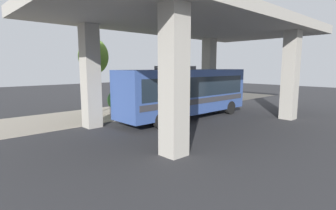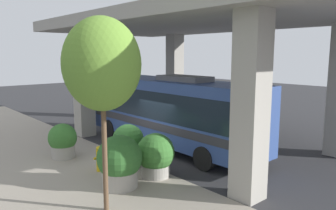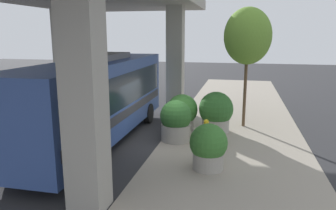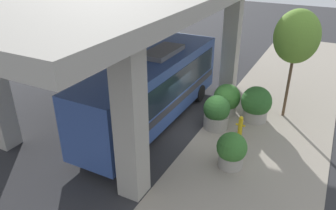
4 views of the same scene
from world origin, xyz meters
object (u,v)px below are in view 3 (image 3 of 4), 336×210
bus (97,96)px  street_tree_near (248,36)px  planter_front (208,147)px  fire_hydrant (206,132)px  planter_extra (182,112)px  planter_back (176,121)px  planter_middle (216,112)px

bus → street_tree_near: street_tree_near is taller
bus → planter_front: bus is taller
bus → street_tree_near: bearing=-147.1°
fire_hydrant → planter_extra: 2.37m
planter_extra → fire_hydrant: bearing=125.1°
fire_hydrant → planter_extra: bearing=-54.9°
bus → planter_back: (-3.10, -0.90, -1.12)m
bus → fire_hydrant: (-4.40, -0.75, -1.44)m
bus → street_tree_near: (-5.92, -3.83, 2.38)m
planter_extra → bus: bearing=41.1°
planter_middle → bus: bearing=29.5°
planter_middle → street_tree_near: 3.85m
planter_middle → street_tree_near: street_tree_near is taller
planter_extra → planter_back: bearing=91.4°
bus → planter_middle: 5.44m
planter_middle → planter_back: bearing=48.1°
fire_hydrant → street_tree_near: street_tree_near is taller
bus → planter_front: (-4.75, 1.84, -1.18)m
planter_extra → street_tree_near: street_tree_near is taller
fire_hydrant → planter_front: bearing=97.7°
bus → planter_middle: bearing=-150.5°
bus → street_tree_near: size_ratio=1.85×
planter_extra → street_tree_near: size_ratio=0.30×
planter_front → street_tree_near: size_ratio=0.28×
fire_hydrant → planter_middle: planter_middle is taller
planter_extra → street_tree_near: (-2.86, -1.16, 3.52)m
planter_back → planter_extra: (0.04, -1.76, -0.02)m
planter_front → bus: bearing=-21.2°
planter_extra → street_tree_near: 4.68m
bus → planter_middle: bus is taller
fire_hydrant → planter_middle: 1.94m
planter_front → planter_extra: (1.70, -4.51, 0.05)m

